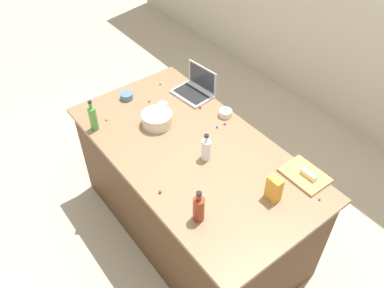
{
  "coord_description": "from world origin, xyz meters",
  "views": [
    {
      "loc": [
        1.57,
        -1.21,
        2.81
      ],
      "look_at": [
        0.0,
        0.0,
        0.95
      ],
      "focal_mm": 37.25,
      "sensor_mm": 36.0,
      "label": 1
    }
  ],
  "objects_px": {
    "ramekin_small": "(127,96)",
    "butter_stick_left": "(309,175)",
    "bottle_olive": "(93,118)",
    "ramekin_wide": "(225,113)",
    "laptop": "(195,89)",
    "ramekin_medium": "(163,105)",
    "cutting_board": "(305,175)",
    "candy_bag": "(274,189)",
    "bottle_soy": "(199,208)",
    "mixing_bowl_large": "(157,119)",
    "bottle_vinegar": "(206,149)"
  },
  "relations": [
    {
      "from": "ramekin_small",
      "to": "butter_stick_left",
      "type": "bearing_deg",
      "value": 18.46
    },
    {
      "from": "bottle_olive",
      "to": "ramekin_wide",
      "type": "height_order",
      "value": "bottle_olive"
    },
    {
      "from": "laptop",
      "to": "bottle_olive",
      "type": "height_order",
      "value": "bottle_olive"
    },
    {
      "from": "ramekin_small",
      "to": "ramekin_wide",
      "type": "xyz_separation_m",
      "value": [
        0.64,
        0.48,
        0.0
      ]
    },
    {
      "from": "ramekin_small",
      "to": "ramekin_medium",
      "type": "xyz_separation_m",
      "value": [
        0.27,
        0.17,
        -0.01
      ]
    },
    {
      "from": "cutting_board",
      "to": "ramekin_medium",
      "type": "height_order",
      "value": "ramekin_medium"
    },
    {
      "from": "candy_bag",
      "to": "butter_stick_left",
      "type": "bearing_deg",
      "value": 84.75
    },
    {
      "from": "cutting_board",
      "to": "ramekin_small",
      "type": "height_order",
      "value": "ramekin_small"
    },
    {
      "from": "candy_bag",
      "to": "cutting_board",
      "type": "bearing_deg",
      "value": 89.62
    },
    {
      "from": "bottle_soy",
      "to": "bottle_olive",
      "type": "height_order",
      "value": "bottle_olive"
    },
    {
      "from": "ramekin_medium",
      "to": "laptop",
      "type": "bearing_deg",
      "value": 88.02
    },
    {
      "from": "laptop",
      "to": "cutting_board",
      "type": "distance_m",
      "value": 1.15
    },
    {
      "from": "ramekin_medium",
      "to": "candy_bag",
      "type": "height_order",
      "value": "candy_bag"
    },
    {
      "from": "ramekin_wide",
      "to": "mixing_bowl_large",
      "type": "bearing_deg",
      "value": -116.4
    },
    {
      "from": "bottle_olive",
      "to": "bottle_vinegar",
      "type": "bearing_deg",
      "value": 31.83
    },
    {
      "from": "bottle_soy",
      "to": "candy_bag",
      "type": "distance_m",
      "value": 0.48
    },
    {
      "from": "ramekin_small",
      "to": "ramekin_wide",
      "type": "relative_size",
      "value": 0.99
    },
    {
      "from": "bottle_olive",
      "to": "ramekin_wide",
      "type": "bearing_deg",
      "value": 61.38
    },
    {
      "from": "ramekin_wide",
      "to": "candy_bag",
      "type": "xyz_separation_m",
      "value": [
        0.78,
        -0.3,
        0.06
      ]
    },
    {
      "from": "laptop",
      "to": "bottle_vinegar",
      "type": "xyz_separation_m",
      "value": [
        0.63,
        -0.4,
        0.04
      ]
    },
    {
      "from": "mixing_bowl_large",
      "to": "candy_bag",
      "type": "distance_m",
      "value": 1.02
    },
    {
      "from": "cutting_board",
      "to": "ramekin_medium",
      "type": "distance_m",
      "value": 1.2
    },
    {
      "from": "ramekin_medium",
      "to": "bottle_olive",
      "type": "bearing_deg",
      "value": -99.36
    },
    {
      "from": "mixing_bowl_large",
      "to": "ramekin_small",
      "type": "xyz_separation_m",
      "value": [
        -0.41,
        -0.02,
        -0.03
      ]
    },
    {
      "from": "mixing_bowl_large",
      "to": "cutting_board",
      "type": "bearing_deg",
      "value": 24.78
    },
    {
      "from": "mixing_bowl_large",
      "to": "ramekin_small",
      "type": "relative_size",
      "value": 2.33
    },
    {
      "from": "bottle_soy",
      "to": "cutting_board",
      "type": "relative_size",
      "value": 0.8
    },
    {
      "from": "laptop",
      "to": "candy_bag",
      "type": "height_order",
      "value": "laptop"
    },
    {
      "from": "mixing_bowl_large",
      "to": "butter_stick_left",
      "type": "distance_m",
      "value": 1.14
    },
    {
      "from": "ramekin_small",
      "to": "ramekin_medium",
      "type": "relative_size",
      "value": 1.35
    },
    {
      "from": "butter_stick_left",
      "to": "ramekin_medium",
      "type": "height_order",
      "value": "butter_stick_left"
    },
    {
      "from": "mixing_bowl_large",
      "to": "ramekin_wide",
      "type": "distance_m",
      "value": 0.52
    },
    {
      "from": "ramekin_small",
      "to": "ramekin_medium",
      "type": "height_order",
      "value": "ramekin_small"
    },
    {
      "from": "butter_stick_left",
      "to": "ramekin_small",
      "type": "distance_m",
      "value": 1.52
    },
    {
      "from": "ramekin_wide",
      "to": "candy_bag",
      "type": "height_order",
      "value": "candy_bag"
    },
    {
      "from": "mixing_bowl_large",
      "to": "candy_bag",
      "type": "height_order",
      "value": "candy_bag"
    },
    {
      "from": "ramekin_small",
      "to": "ramekin_wide",
      "type": "bearing_deg",
      "value": 36.89
    },
    {
      "from": "mixing_bowl_large",
      "to": "ramekin_small",
      "type": "height_order",
      "value": "mixing_bowl_large"
    },
    {
      "from": "bottle_vinegar",
      "to": "laptop",
      "type": "bearing_deg",
      "value": 147.55
    },
    {
      "from": "bottle_vinegar",
      "to": "ramekin_small",
      "type": "height_order",
      "value": "bottle_vinegar"
    },
    {
      "from": "bottle_vinegar",
      "to": "ramekin_medium",
      "type": "distance_m",
      "value": 0.65
    },
    {
      "from": "bottle_soy",
      "to": "bottle_olive",
      "type": "relative_size",
      "value": 0.93
    },
    {
      "from": "ramekin_wide",
      "to": "ramekin_medium",
      "type": "bearing_deg",
      "value": -140.17
    },
    {
      "from": "mixing_bowl_large",
      "to": "bottle_olive",
      "type": "relative_size",
      "value": 0.92
    },
    {
      "from": "bottle_olive",
      "to": "butter_stick_left",
      "type": "height_order",
      "value": "bottle_olive"
    },
    {
      "from": "ramekin_wide",
      "to": "candy_bag",
      "type": "relative_size",
      "value": 0.58
    },
    {
      "from": "bottle_olive",
      "to": "butter_stick_left",
      "type": "xyz_separation_m",
      "value": [
        1.27,
        0.85,
        -0.06
      ]
    },
    {
      "from": "butter_stick_left",
      "to": "candy_bag",
      "type": "height_order",
      "value": "candy_bag"
    },
    {
      "from": "bottle_soy",
      "to": "ramekin_medium",
      "type": "height_order",
      "value": "bottle_soy"
    },
    {
      "from": "cutting_board",
      "to": "bottle_soy",
      "type": "bearing_deg",
      "value": -101.7
    }
  ]
}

